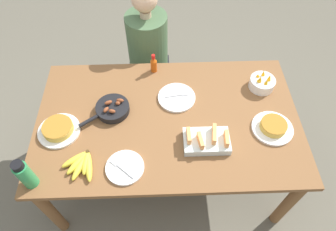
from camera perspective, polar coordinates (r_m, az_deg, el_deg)
name	(u,v)px	position (r m, az deg, el deg)	size (l,w,h in m)	color
ground_plane	(168,168)	(2.50, 0.00, -9.95)	(14.00, 14.00, 0.00)	#666051
dining_table	(168,126)	(1.96, 0.00, -1.93)	(1.66, 1.00, 0.70)	brown
banana_bunch	(82,163)	(1.77, -16.08, -8.73)	(0.20, 0.21, 0.04)	yellow
melon_tray	(207,140)	(1.78, 7.38, -4.74)	(0.27, 0.17, 0.10)	silver
skillet	(112,109)	(1.93, -10.61, 1.25)	(0.31, 0.25, 0.08)	black
frittata_plate_center	(58,129)	(1.93, -20.16, -2.46)	(0.26, 0.26, 0.06)	white
frittata_plate_side	(273,127)	(1.94, 19.35, -2.06)	(0.25, 0.25, 0.06)	white
empty_plate_near_front	(177,98)	(1.99, 1.66, 3.44)	(0.25, 0.25, 0.02)	white
empty_plate_far_left	(125,167)	(1.72, -8.22, -9.77)	(0.22, 0.22, 0.02)	white
fruit_bowl_mango	(262,83)	(2.12, 17.47, 5.96)	(0.17, 0.17, 0.12)	white
water_bottle	(25,174)	(1.75, -25.56, -10.09)	(0.08, 0.08, 0.22)	#2D9351
hot_sauce_bottle	(154,64)	(2.12, -2.74, 9.76)	(0.05, 0.05, 0.15)	#C64C0F
person_figure	(149,63)	(2.54, -3.67, 10.03)	(0.35, 0.35, 1.17)	black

